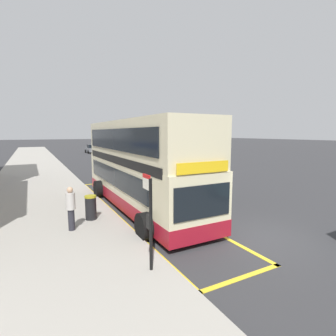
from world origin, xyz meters
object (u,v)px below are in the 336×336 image
object	(u,v)px
parked_car_black_distant	(119,153)
parked_car_black_kerbside	(131,160)
bus_stop_sign	(150,214)
pedestrian_waiting_near_sign	(71,207)
double_decker_bus	(139,167)
parked_car_grey_far	(92,149)
litter_bin	(91,207)

from	to	relation	value
parked_car_black_distant	parked_car_black_kerbside	world-z (taller)	same
bus_stop_sign	parked_car_black_kerbside	world-z (taller)	bus_stop_sign
parked_car_black_distant	pedestrian_waiting_near_sign	xyz separation A→B (m)	(-10.79, -28.47, 0.25)
double_decker_bus	parked_car_grey_far	bearing A→B (deg)	81.79
litter_bin	parked_car_grey_far	bearing A→B (deg)	78.20
parked_car_black_distant	litter_bin	size ratio (longest dim) A/B	4.06
bus_stop_sign	pedestrian_waiting_near_sign	xyz separation A→B (m)	(-1.48, 3.96, -0.62)
bus_stop_sign	parked_car_grey_far	world-z (taller)	bus_stop_sign
double_decker_bus	bus_stop_sign	xyz separation A→B (m)	(-2.13, -6.08, -0.40)
bus_stop_sign	pedestrian_waiting_near_sign	distance (m)	4.27
parked_car_black_distant	parked_car_grey_far	xyz separation A→B (m)	(-1.69, 11.69, 0.00)
litter_bin	double_decker_bus	bearing A→B (deg)	23.87
parked_car_black_distant	pedestrian_waiting_near_sign	bearing A→B (deg)	-110.50
parked_car_grey_far	litter_bin	world-z (taller)	parked_car_grey_far
double_decker_bus	parked_car_black_distant	size ratio (longest dim) A/B	2.64
bus_stop_sign	parked_car_grey_far	distance (m)	44.78
bus_stop_sign	parked_car_black_kerbside	size ratio (longest dim) A/B	0.61
double_decker_bus	parked_car_black_distant	world-z (taller)	double_decker_bus
parked_car_black_kerbside	pedestrian_waiting_near_sign	world-z (taller)	pedestrian_waiting_near_sign
double_decker_bus	pedestrian_waiting_near_sign	world-z (taller)	double_decker_bus
bus_stop_sign	litter_bin	xyz separation A→B (m)	(-0.57, 4.88, -1.01)
double_decker_bus	pedestrian_waiting_near_sign	size ratio (longest dim) A/B	6.62
parked_car_black_distant	litter_bin	distance (m)	29.26
double_decker_bus	parked_car_black_distant	bearing A→B (deg)	74.76
double_decker_bus	bus_stop_sign	distance (m)	6.45
parked_car_grey_far	litter_bin	size ratio (longest dim) A/B	4.06
double_decker_bus	parked_car_black_distant	xyz separation A→B (m)	(7.18, 26.35, -1.27)
parked_car_grey_far	parked_car_black_kerbside	bearing A→B (deg)	89.47
parked_car_black_distant	litter_bin	xyz separation A→B (m)	(-9.88, -27.54, -0.14)
parked_car_black_distant	litter_bin	bearing A→B (deg)	-109.48
double_decker_bus	bus_stop_sign	bearing A→B (deg)	-109.32
double_decker_bus	parked_car_black_kerbside	size ratio (longest dim) A/B	2.64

